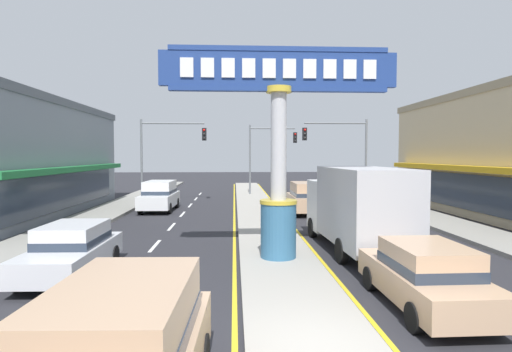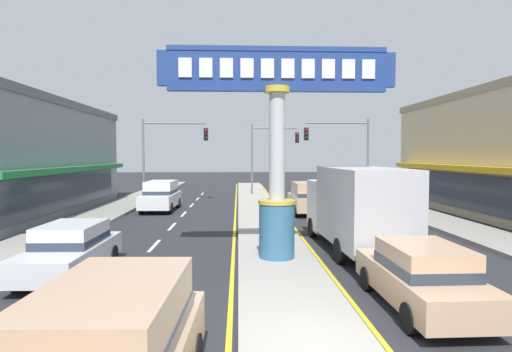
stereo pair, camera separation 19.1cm
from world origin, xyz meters
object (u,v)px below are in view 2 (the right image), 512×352
object	(u,v)px
sedan_kerb_right	(422,276)
suv_mid_left_lane	(161,195)
suv_far_right_lane	(308,197)
sedan_far_left_oncoming	(70,249)
traffic_light_left_side	(167,146)
traffic_light_median_far	(269,148)
traffic_light_right_side	(345,146)
district_sign	(277,146)
box_truck_near_left_lane	(355,206)

from	to	relation	value
sedan_kerb_right	suv_mid_left_lane	bearing A→B (deg)	117.62
suv_far_right_lane	suv_mid_left_lane	size ratio (longest dim) A/B	0.99
suv_far_right_lane	sedan_far_left_oncoming	size ratio (longest dim) A/B	1.06
traffic_light_left_side	traffic_light_median_far	bearing A→B (deg)	34.74
traffic_light_left_side	traffic_light_right_side	size ratio (longest dim) A/B	1.00
traffic_light_right_side	district_sign	bearing A→B (deg)	-111.41
traffic_light_median_far	suv_mid_left_lane	xyz separation A→B (m)	(-7.65, -9.79, -3.21)
district_sign	sedan_far_left_oncoming	xyz separation A→B (m)	(-6.24, -1.38, -3.09)
traffic_light_left_side	district_sign	bearing A→B (deg)	-69.39
sedan_far_left_oncoming	suv_far_right_lane	bearing A→B (deg)	54.23
box_truck_near_left_lane	traffic_light_left_side	bearing A→B (deg)	120.63
traffic_light_left_side	suv_mid_left_lane	xyz separation A→B (m)	(0.29, -4.28, -3.26)
sedan_far_left_oncoming	suv_mid_left_lane	bearing A→B (deg)	90.00
sedan_kerb_right	traffic_light_right_side	bearing A→B (deg)	80.36
traffic_light_median_far	traffic_light_left_side	bearing A→B (deg)	-145.26
traffic_light_left_side	sedan_far_left_oncoming	size ratio (longest dim) A/B	1.43
traffic_light_median_far	box_truck_near_left_lane	size ratio (longest dim) A/B	0.89
traffic_light_left_side	box_truck_near_left_lane	xyz separation A→B (m)	(9.52, -16.09, -2.55)
district_sign	suv_mid_left_lane	world-z (taller)	district_sign
traffic_light_median_far	box_truck_near_left_lane	distance (m)	21.80
traffic_light_left_side	traffic_light_median_far	xyz separation A→B (m)	(7.94, 5.51, -0.05)
district_sign	suv_far_right_lane	xyz separation A→B (m)	(2.94, 11.36, -2.89)
suv_far_right_lane	traffic_light_median_far	bearing A→B (deg)	97.53
suv_far_right_lane	sedan_far_left_oncoming	distance (m)	15.70
box_truck_near_left_lane	sedan_kerb_right	world-z (taller)	box_truck_near_left_lane
traffic_light_median_far	sedan_far_left_oncoming	size ratio (longest dim) A/B	1.43
traffic_light_right_side	suv_mid_left_lane	world-z (taller)	traffic_light_right_side
district_sign	sedan_far_left_oncoming	bearing A→B (deg)	-167.54
district_sign	suv_far_right_lane	size ratio (longest dim) A/B	1.69
traffic_light_right_side	traffic_light_median_far	world-z (taller)	same
district_sign	traffic_light_right_side	world-z (taller)	district_sign
district_sign	traffic_light_right_side	xyz separation A→B (m)	(6.52, 16.63, 0.37)
traffic_light_right_side	box_truck_near_left_lane	distance (m)	15.98
district_sign	traffic_light_left_side	xyz separation A→B (m)	(-6.52, 17.35, 0.37)
suv_mid_left_lane	sedan_kerb_right	distance (m)	19.79
district_sign	traffic_light_median_far	distance (m)	22.90
box_truck_near_left_lane	sedan_far_left_oncoming	world-z (taller)	box_truck_near_left_lane
district_sign	sedan_far_left_oncoming	world-z (taller)	district_sign
sedan_far_left_oncoming	sedan_kerb_right	distance (m)	9.68
district_sign	traffic_light_right_side	size ratio (longest dim) A/B	1.26
traffic_light_median_far	sedan_kerb_right	distance (m)	27.57
traffic_light_right_side	sedan_far_left_oncoming	xyz separation A→B (m)	(-12.76, -18.01, -3.46)
box_truck_near_left_lane	sedan_far_left_oncoming	distance (m)	9.65
traffic_light_left_side	sedan_far_left_oncoming	distance (m)	19.04
suv_far_right_lane	box_truck_near_left_lane	bearing A→B (deg)	-89.64
traffic_light_right_side	sedan_far_left_oncoming	world-z (taller)	traffic_light_right_side
box_truck_near_left_lane	sedan_kerb_right	xyz separation A→B (m)	(-0.06, -5.73, -0.91)
traffic_light_left_side	box_truck_near_left_lane	bearing A→B (deg)	-59.37
district_sign	sedan_far_left_oncoming	distance (m)	7.09
box_truck_near_left_lane	sedan_far_left_oncoming	xyz separation A→B (m)	(-9.24, -2.64, -0.91)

